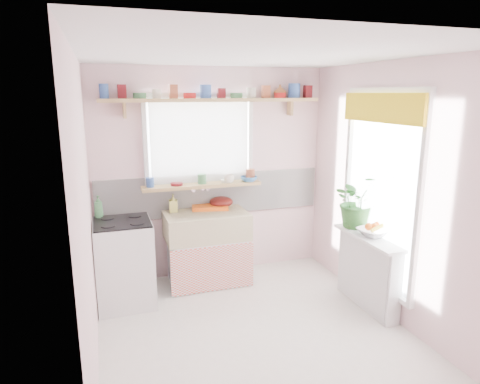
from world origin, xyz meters
name	(u,v)px	position (x,y,z in m)	size (l,w,h in m)	color
room	(288,171)	(0.66, 0.86, 1.37)	(3.20, 3.20, 3.20)	white
sink_unit	(207,247)	(-0.15, 1.29, 0.43)	(0.95, 0.65, 1.11)	white
cooker	(125,263)	(-1.10, 1.05, 0.46)	(0.58, 0.58, 0.93)	white
radiator_ledge	(368,270)	(1.30, 0.20, 0.40)	(0.22, 0.95, 0.78)	white
windowsill	(202,185)	(-0.15, 1.48, 1.14)	(1.40, 0.22, 0.04)	tan
pine_shelf	(214,100)	(0.00, 1.47, 2.12)	(2.52, 0.24, 0.04)	tan
shelf_crockery	(213,93)	(0.00, 1.47, 2.20)	(2.47, 0.11, 0.12)	#3359A5
sill_crockery	(202,179)	(-0.15, 1.48, 1.22)	(1.35, 0.11, 0.12)	#3359A5
dish_tray	(210,206)	(-0.05, 1.50, 0.87)	(0.42, 0.32, 0.04)	orange
colander	(221,202)	(0.09, 1.50, 0.91)	(0.28, 0.28, 0.13)	#4E100D
jade_plant	(357,201)	(1.33, 0.52, 1.07)	(0.52, 0.45, 0.58)	#2D6629
fruit_bowl	(374,232)	(1.33, 0.19, 0.81)	(0.31, 0.31, 0.08)	silver
herb_pot	(350,221)	(1.21, 0.45, 0.87)	(0.10, 0.07, 0.19)	#305A24
soap_bottle_sink	(173,203)	(-0.50, 1.47, 0.95)	(0.09, 0.10, 0.21)	#CAC65A
sill_cup	(229,179)	(0.16, 1.42, 1.21)	(0.12, 0.12, 0.10)	beige
sill_bowl	(249,179)	(0.42, 1.43, 1.19)	(0.20, 0.20, 0.06)	#3671B2
shelf_vase	(280,91)	(0.84, 1.53, 2.22)	(0.15, 0.15, 0.16)	#9C5F30
cooker_bottle	(98,207)	(-1.32, 1.27, 1.03)	(0.09, 0.09, 0.24)	#3E7D49
fruit	(374,226)	(1.34, 0.20, 0.87)	(0.20, 0.14, 0.10)	orange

